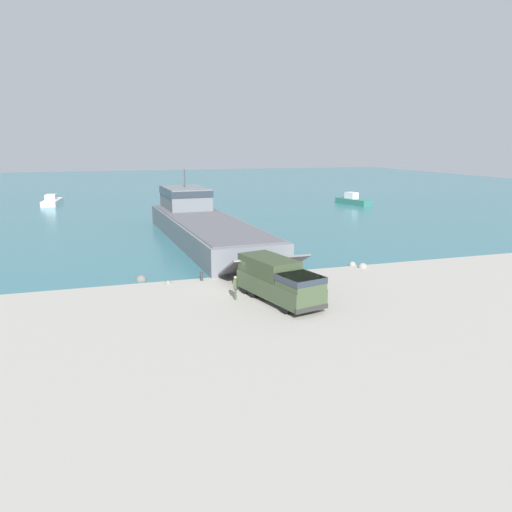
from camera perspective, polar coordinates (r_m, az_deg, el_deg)
The scene contains 13 objects.
ground_plane at distance 38.93m, azimuth -1.93°, elevation -3.92°, with size 240.00×240.00×0.00m, color #9E998E.
water_surface at distance 131.11m, azimuth -13.40°, elevation 7.50°, with size 240.00×180.00×0.01m, color #336B75.
landing_craft at distance 60.58m, azimuth -6.27°, elevation 3.88°, with size 8.85×37.47×7.77m.
military_truck at distance 35.85m, azimuth 2.61°, elevation -2.76°, with size 4.39×8.28×3.00m.
soldier_on_ramp at distance 36.32m, azimuth -2.38°, elevation -3.44°, with size 0.40×0.50×1.79m.
moored_boat_a at distance 82.75m, azimuth -7.46°, elevation 5.25°, with size 7.27×5.76×1.65m.
moored_boat_b at distance 101.12m, azimuth -22.29°, elevation 5.82°, with size 3.48×8.55×1.99m.
moored_boat_c at distance 95.82m, azimuth 11.02°, elevation 6.25°, with size 4.14×7.90×2.24m.
mooring_bollard at distance 41.71m, azimuth -6.24°, elevation -2.18°, with size 0.27×0.27×0.86m.
shoreline_rock_a at distance 47.66m, azimuth 10.94°, elevation -1.04°, with size 0.71×0.71×0.71m, color gray.
shoreline_rock_b at distance 41.23m, azimuth -10.01°, elevation -3.15°, with size 0.57×0.57×0.57m, color gray.
shoreline_rock_c at distance 46.89m, azimuth 12.08°, elevation -1.31°, with size 0.89×0.89×0.89m, color gray.
shoreline_rock_d at distance 42.71m, azimuth -12.99°, elevation -2.73°, with size 0.91×0.91×0.91m, color #66605B.
Camera 1 is at (-10.14, -35.90, 11.13)m, focal length 35.00 mm.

